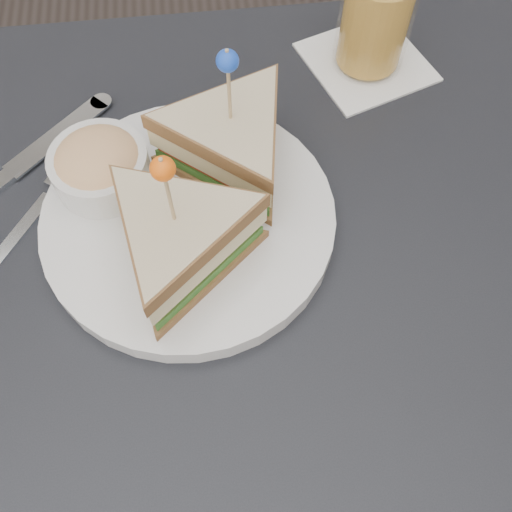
# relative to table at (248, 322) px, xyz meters

# --- Properties ---
(ground_plane) EXTENTS (3.50, 3.50, 0.00)m
(ground_plane) POSITION_rel_table_xyz_m (0.00, 0.00, -0.67)
(ground_plane) COLOR #3F3833
(table) EXTENTS (0.80, 0.80, 0.75)m
(table) POSITION_rel_table_xyz_m (0.00, 0.00, 0.00)
(table) COLOR black
(table) RESTS_ON ground
(plate_meal) EXTENTS (0.34, 0.34, 0.17)m
(plate_meal) POSITION_rel_table_xyz_m (-0.04, 0.09, 0.12)
(plate_meal) COLOR white
(plate_meal) RESTS_ON table
(cutlery_fork) EXTENTS (0.11, 0.16, 0.01)m
(cutlery_fork) POSITION_rel_table_xyz_m (-0.20, 0.12, 0.08)
(cutlery_fork) COLOR white
(cutlery_fork) RESTS_ON table
(cutlery_knife) EXTENTS (0.19, 0.18, 0.01)m
(cutlery_knife) POSITION_rel_table_xyz_m (-0.23, 0.17, 0.08)
(cutlery_knife) COLOR silver
(cutlery_knife) RESTS_ON table
(drink_set) EXTENTS (0.17, 0.17, 0.17)m
(drink_set) POSITION_rel_table_xyz_m (0.17, 0.29, 0.15)
(drink_set) COLOR white
(drink_set) RESTS_ON table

